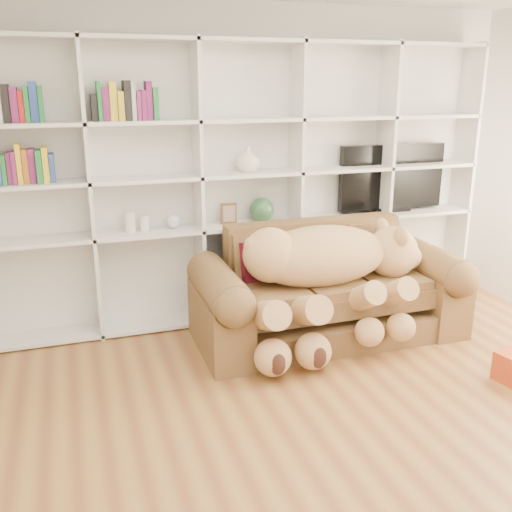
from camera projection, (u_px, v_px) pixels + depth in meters
name	position (u px, v px, depth m)	size (l,w,h in m)	color
floor	(373.00, 466.00, 3.18)	(5.00, 5.00, 0.00)	brown
wall_back	(242.00, 165.00, 5.05)	(5.00, 0.02, 2.70)	silver
bookshelf	(219.00, 173.00, 4.87)	(4.43, 0.35, 2.40)	white
sofa	(327.00, 296.00, 4.75)	(2.19, 0.95, 0.92)	brown
teddy_bear	(327.00, 270.00, 4.46)	(1.65, 0.90, 0.95)	tan
throw_pillow	(261.00, 262.00, 4.64)	(0.36, 0.12, 0.36)	#570F1E
tv	(391.00, 178.00, 5.41)	(1.07, 0.18, 0.63)	black
picture_frame	(229.00, 213.00, 4.94)	(0.14, 0.03, 0.18)	brown
green_vase	(262.00, 210.00, 5.02)	(0.22, 0.22, 0.22)	#2D5833
figurine_tall	(130.00, 222.00, 4.69)	(0.08, 0.08, 0.17)	beige
figurine_short	(144.00, 223.00, 4.73)	(0.08, 0.08, 0.13)	beige
snow_globe	(174.00, 221.00, 4.80)	(0.11, 0.11, 0.11)	white
shelf_vase	(248.00, 159.00, 4.85)	(0.21, 0.21, 0.21)	silver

